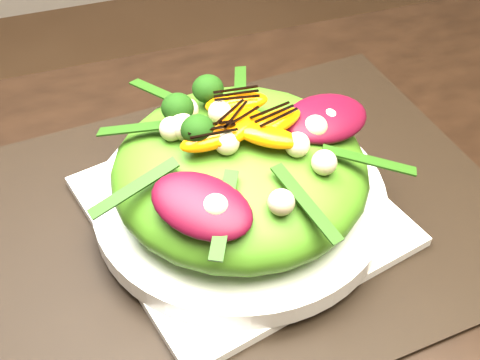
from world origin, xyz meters
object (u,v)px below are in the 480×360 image
object	(u,v)px
placemat	(240,215)
plate_base	(240,210)
salad_bowl	(240,199)
lettuce_mound	(240,171)
orange_segment	(215,119)

from	to	relation	value
placemat	plate_base	size ratio (longest dim) A/B	2.00
placemat	salad_bowl	size ratio (longest dim) A/B	1.86
salad_bowl	placemat	bearing A→B (deg)	180.00
lettuce_mound	orange_segment	xyz separation A→B (m)	(-0.01, 0.02, 0.04)
placemat	orange_segment	xyz separation A→B (m)	(-0.01, 0.02, 0.10)
placemat	plate_base	world-z (taller)	plate_base
placemat	orange_segment	world-z (taller)	orange_segment
placemat	orange_segment	distance (m)	0.11
plate_base	salad_bowl	size ratio (longest dim) A/B	0.93
salad_bowl	lettuce_mound	distance (m)	0.04
plate_base	salad_bowl	xyz separation A→B (m)	(-0.00, 0.00, 0.01)
lettuce_mound	orange_segment	world-z (taller)	orange_segment
plate_base	lettuce_mound	size ratio (longest dim) A/B	1.09
salad_bowl	orange_segment	bearing A→B (deg)	123.02
plate_base	lettuce_mound	world-z (taller)	lettuce_mound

